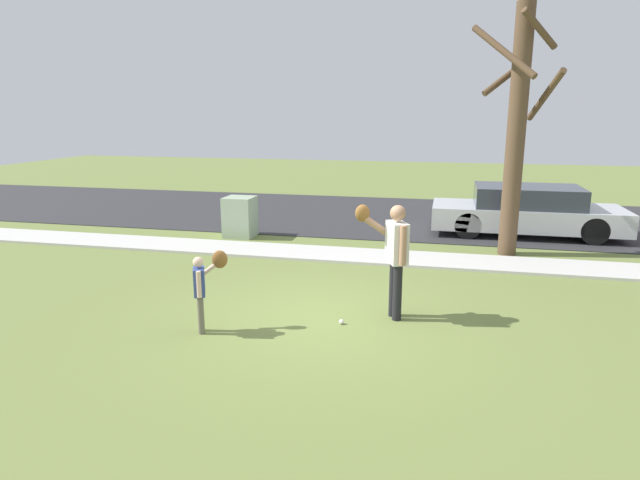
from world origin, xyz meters
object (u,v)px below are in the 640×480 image
object	(u,v)px
utility_cabinet	(240,217)
street_tree_near	(517,126)
person_adult	(394,250)
parked_sedan_silver	(526,211)
person_child	(204,282)
baseball	(341,322)

from	to	relation	value
utility_cabinet	street_tree_near	xyz separation A→B (m)	(6.33, -0.32, 2.26)
person_adult	parked_sedan_silver	xyz separation A→B (m)	(2.70, 6.48, -0.44)
person_adult	person_child	bearing A→B (deg)	-0.37
utility_cabinet	person_child	bearing A→B (deg)	-73.32
parked_sedan_silver	street_tree_near	bearing A→B (deg)	73.38
person_child	baseball	world-z (taller)	person_child
person_adult	person_child	xyz separation A→B (m)	(-2.51, -1.11, -0.33)
utility_cabinet	street_tree_near	distance (m)	6.73
person_adult	baseball	distance (m)	1.31
utility_cabinet	parked_sedan_silver	world-z (taller)	parked_sedan_silver
parked_sedan_silver	utility_cabinet	bearing A→B (deg)	14.34
baseball	parked_sedan_silver	distance (m)	7.73
person_child	parked_sedan_silver	xyz separation A→B (m)	(5.21, 7.60, -0.11)
baseball	utility_cabinet	bearing A→B (deg)	124.74
baseball	person_child	bearing A→B (deg)	-159.69
person_child	baseball	bearing A→B (deg)	-3.98
person_child	utility_cabinet	xyz separation A→B (m)	(-1.74, 5.82, -0.23)
person_child	parked_sedan_silver	bearing A→B (deg)	31.25
person_adult	utility_cabinet	bearing A→B (deg)	-72.15
person_child	baseball	distance (m)	2.06
baseball	street_tree_near	distance (m)	6.18
person_adult	baseball	size ratio (longest dim) A/B	23.32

